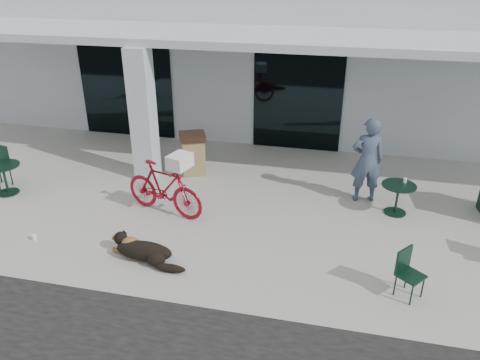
% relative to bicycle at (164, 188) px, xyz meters
% --- Properties ---
extents(ground, '(80.00, 80.00, 0.00)m').
position_rel_bicycle_xyz_m(ground, '(0.43, -0.69, -0.57)').
color(ground, '#A6A49C').
rests_on(ground, ground).
extents(building, '(22.00, 7.00, 4.50)m').
position_rel_bicycle_xyz_m(building, '(0.43, 7.81, 1.68)').
color(building, silver).
rests_on(building, ground).
extents(storefront_glass_left, '(2.80, 0.06, 2.70)m').
position_rel_bicycle_xyz_m(storefront_glass_left, '(-2.77, 4.29, 0.78)').
color(storefront_glass_left, black).
rests_on(storefront_glass_left, ground).
extents(storefront_glass_right, '(2.40, 0.06, 2.70)m').
position_rel_bicycle_xyz_m(storefront_glass_right, '(2.23, 4.29, 0.78)').
color(storefront_glass_right, black).
rests_on(storefront_glass_right, ground).
extents(column, '(0.50, 0.50, 3.12)m').
position_rel_bicycle_xyz_m(column, '(-1.07, 1.61, 0.99)').
color(column, silver).
rests_on(column, ground).
extents(overhang, '(22.00, 2.80, 0.18)m').
position_rel_bicycle_xyz_m(overhang, '(0.43, 2.91, 2.64)').
color(overhang, silver).
rests_on(overhang, column).
extents(bicycle, '(1.95, 1.04, 1.13)m').
position_rel_bicycle_xyz_m(bicycle, '(0.00, 0.00, 0.00)').
color(bicycle, maroon).
rests_on(bicycle, ground).
extents(laundry_basket, '(0.48, 0.56, 0.28)m').
position_rel_bicycle_xyz_m(laundry_basket, '(0.43, -0.13, 0.71)').
color(laundry_basket, white).
rests_on(laundry_basket, bicycle).
extents(dog, '(1.27, 0.72, 0.40)m').
position_rel_bicycle_xyz_m(dog, '(0.25, -1.69, -0.36)').
color(dog, black).
rests_on(dog, ground).
extents(cup_near_dog, '(0.09, 0.09, 0.11)m').
position_rel_bicycle_xyz_m(cup_near_dog, '(-2.06, -1.57, -0.51)').
color(cup_near_dog, white).
rests_on(cup_near_dog, ground).
extents(cafe_table_near, '(0.86, 0.86, 0.70)m').
position_rel_bicycle_xyz_m(cafe_table_near, '(-3.84, 0.03, -0.22)').
color(cafe_table_near, black).
rests_on(cafe_table_near, ground).
extents(cafe_table_far, '(0.87, 0.87, 0.66)m').
position_rel_bicycle_xyz_m(cafe_table_far, '(4.74, 1.06, -0.23)').
color(cafe_table_far, black).
rests_on(cafe_table_far, ground).
extents(cafe_chair_far_a, '(0.55, 0.54, 0.82)m').
position_rel_bicycle_xyz_m(cafe_chair_far_a, '(4.75, -1.69, -0.16)').
color(cafe_chair_far_a, black).
rests_on(cafe_chair_far_a, ground).
extents(person, '(0.77, 0.59, 1.91)m').
position_rel_bicycle_xyz_m(person, '(4.07, 1.51, 0.39)').
color(person, '#3B4863').
rests_on(person, ground).
extents(cup_on_table, '(0.09, 0.09, 0.10)m').
position_rel_bicycle_xyz_m(cup_on_table, '(4.86, 1.20, 0.15)').
color(cup_on_table, white).
rests_on(cup_on_table, cafe_table_far).
extents(trash_receptacle, '(0.80, 0.80, 1.03)m').
position_rel_bicycle_xyz_m(trash_receptacle, '(-0.04, 2.05, -0.05)').
color(trash_receptacle, olive).
rests_on(trash_receptacle, ground).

